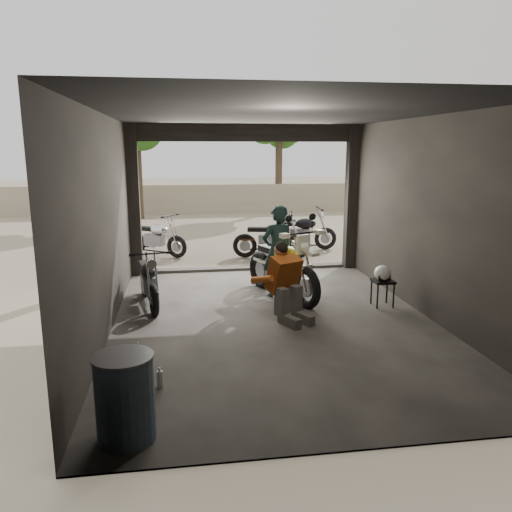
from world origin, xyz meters
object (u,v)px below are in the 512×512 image
object	(u,v)px
outside_bike_a	(156,235)
sign_post	(408,209)
outside_bike_b	(272,236)
main_bike	(282,263)
mechanic	(289,285)
helmet	(382,273)
oil_drum	(125,399)
left_bike	(148,277)
outside_bike_c	(301,229)
rider	(277,252)
stool	(383,284)

from	to	relation	value
outside_bike_a	sign_post	bearing A→B (deg)	-79.54
outside_bike_b	sign_post	size ratio (longest dim) A/B	0.80
main_bike	mechanic	size ratio (longest dim) A/B	1.63
outside_bike_a	helmet	size ratio (longest dim) A/B	5.36
main_bike	oil_drum	xyz separation A→B (m)	(-2.35, -4.29, -0.25)
left_bike	sign_post	bearing A→B (deg)	6.80
outside_bike_b	mechanic	size ratio (longest dim) A/B	1.38
outside_bike_c	rider	bearing A→B (deg)	164.34
stool	main_bike	bearing A→B (deg)	154.05
main_bike	outside_bike_b	world-z (taller)	main_bike
outside_bike_a	helmet	distance (m)	6.36
stool	oil_drum	size ratio (longest dim) A/B	0.57
outside_bike_a	rider	world-z (taller)	rider
outside_bike_c	outside_bike_a	bearing A→B (deg)	96.23
outside_bike_c	helmet	size ratio (longest dim) A/B	5.66
outside_bike_b	mechanic	xyz separation A→B (m)	(-0.58, -4.69, 0.04)
left_bike	helmet	distance (m)	4.03
outside_bike_a	outside_bike_c	xyz separation A→B (m)	(3.84, 0.17, 0.03)
main_bike	outside_bike_c	xyz separation A→B (m)	(1.39, 4.27, -0.10)
oil_drum	helmet	bearing A→B (deg)	41.41
main_bike	stool	size ratio (longest dim) A/B	4.17
stool	outside_bike_b	bearing A→B (deg)	105.95
mechanic	sign_post	size ratio (longest dim) A/B	0.58
main_bike	rider	distance (m)	0.22
outside_bike_b	main_bike	bearing A→B (deg)	-174.66
main_bike	sign_post	bearing A→B (deg)	5.60
main_bike	outside_bike_b	xyz separation A→B (m)	(0.42, 3.39, -0.09)
oil_drum	outside_bike_b	bearing A→B (deg)	70.15
main_bike	outside_bike_a	world-z (taller)	main_bike
left_bike	outside_bike_a	size ratio (longest dim) A/B	0.96
rider	oil_drum	bearing A→B (deg)	44.04
sign_post	outside_bike_a	bearing A→B (deg)	179.75
rider	mechanic	size ratio (longest dim) A/B	1.38
oil_drum	sign_post	xyz separation A→B (m)	(5.50, 5.93, 0.97)
sign_post	helmet	bearing A→B (deg)	-98.94
helmet	oil_drum	xyz separation A→B (m)	(-3.93, -3.47, -0.19)
outside_bike_c	oil_drum	xyz separation A→B (m)	(-3.74, -8.56, -0.15)
mechanic	oil_drum	size ratio (longest dim) A/B	1.46
left_bike	outside_bike_a	xyz separation A→B (m)	(-0.07, 4.22, 0.02)
outside_bike_c	stool	xyz separation A→B (m)	(0.22, -5.05, -0.16)
outside_bike_a	mechanic	world-z (taller)	mechanic
outside_bike_b	rider	distance (m)	3.34
left_bike	outside_bike_c	distance (m)	5.79
left_bike	outside_bike_b	world-z (taller)	outside_bike_b
outside_bike_b	mechanic	distance (m)	4.73
outside_bike_c	outside_bike_b	bearing A→B (deg)	135.75
outside_bike_b	oil_drum	size ratio (longest dim) A/B	2.00
left_bike	mechanic	world-z (taller)	mechanic
sign_post	outside_bike_b	bearing A→B (deg)	170.64
outside_bike_a	sign_post	distance (m)	6.17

